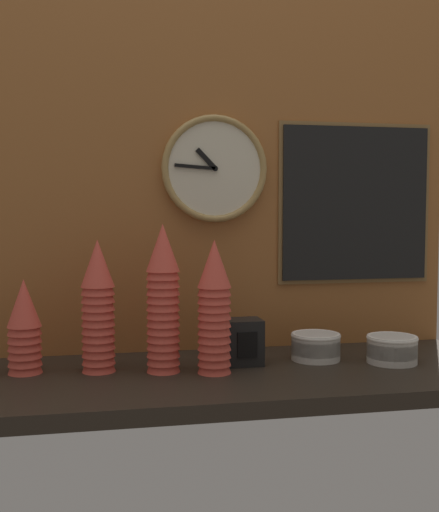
% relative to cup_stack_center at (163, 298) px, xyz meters
% --- Properties ---
extents(ground_plane, '(1.60, 0.56, 0.04)m').
position_rel_cup_stack_center_xyz_m(ground_plane, '(0.09, -0.01, -0.21)').
color(ground_plane, black).
extents(wall_tiled_back, '(1.60, 0.03, 1.05)m').
position_rel_cup_stack_center_xyz_m(wall_tiled_back, '(0.09, 0.25, 0.34)').
color(wall_tiled_back, '#A3602D').
rests_on(wall_tiled_back, ground_plane).
extents(cup_stack_center, '(0.08, 0.08, 0.37)m').
position_rel_cup_stack_center_xyz_m(cup_stack_center, '(0.00, 0.00, 0.00)').
color(cup_stack_center, '#DB4C3D').
rests_on(cup_stack_center, ground_plane).
extents(cup_stack_center_right, '(0.08, 0.08, 0.33)m').
position_rel_cup_stack_center_xyz_m(cup_stack_center_right, '(0.12, -0.04, -0.02)').
color(cup_stack_center_right, '#DB4C3D').
rests_on(cup_stack_center_right, ground_plane).
extents(cup_stack_center_left, '(0.08, 0.08, 0.33)m').
position_rel_cup_stack_center_xyz_m(cup_stack_center_left, '(-0.16, 0.03, -0.02)').
color(cup_stack_center_left, '#DB4C3D').
rests_on(cup_stack_center_left, ground_plane).
extents(cup_stack_left, '(0.08, 0.08, 0.24)m').
position_rel_cup_stack_center_xyz_m(cup_stack_left, '(-0.34, 0.05, -0.07)').
color(cup_stack_left, '#DB4C3D').
rests_on(cup_stack_left, ground_plane).
extents(bowl_stack_right, '(0.13, 0.13, 0.07)m').
position_rel_cup_stack_center_xyz_m(bowl_stack_right, '(0.42, 0.05, -0.15)').
color(bowl_stack_right, beige).
rests_on(bowl_stack_right, ground_plane).
extents(bowl_stack_far_right, '(0.13, 0.13, 0.07)m').
position_rel_cup_stack_center_xyz_m(bowl_stack_far_right, '(0.61, -0.03, -0.15)').
color(bowl_stack_far_right, beige).
rests_on(bowl_stack_far_right, ground_plane).
extents(wall_clock, '(0.31, 0.03, 0.31)m').
position_rel_cup_stack_center_xyz_m(wall_clock, '(0.17, 0.22, 0.34)').
color(wall_clock, beige).
extents(menu_board, '(0.48, 0.01, 0.48)m').
position_rel_cup_stack_center_xyz_m(menu_board, '(0.61, 0.23, 0.24)').
color(menu_board, olive).
extents(napkin_dispenser, '(0.09, 0.09, 0.12)m').
position_rel_cup_stack_center_xyz_m(napkin_dispenser, '(0.22, 0.04, -0.13)').
color(napkin_dispenser, black).
rests_on(napkin_dispenser, ground_plane).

